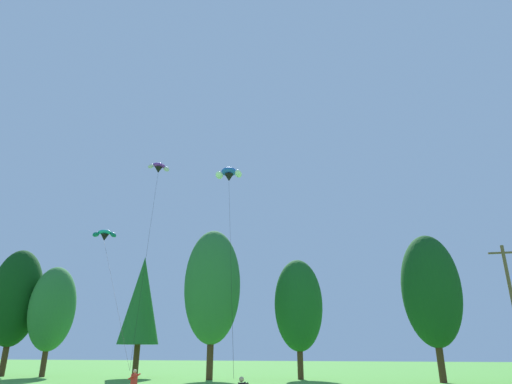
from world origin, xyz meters
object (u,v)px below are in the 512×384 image
at_px(parafoil_kite_mid_blue_white, 229,174).
at_px(parafoil_kite_far_purple, 159,168).
at_px(kite_flyer_near, 134,382).
at_px(parafoil_kite_high_teal, 105,235).

bearing_deg(parafoil_kite_mid_blue_white, parafoil_kite_far_purple, -163.97).
relative_size(parafoil_kite_mid_blue_white, parafoil_kite_far_purple, 0.98).
distance_m(kite_flyer_near, parafoil_kite_high_teal, 24.54).
bearing_deg(parafoil_kite_high_teal, parafoil_kite_mid_blue_white, -18.51).
xyz_separation_m(kite_flyer_near, parafoil_kite_high_teal, (-12.97, 15.74, 13.65)).
distance_m(parafoil_kite_mid_blue_white, parafoil_kite_far_purple, 6.63).
relative_size(kite_flyer_near, parafoil_kite_far_purple, 0.10).
xyz_separation_m(parafoil_kite_mid_blue_white, parafoil_kite_far_purple, (-6.35, -1.83, 0.47)).
relative_size(parafoil_kite_high_teal, parafoil_kite_far_purple, 0.93).
height_order(kite_flyer_near, parafoil_kite_far_purple, parafoil_kite_far_purple).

